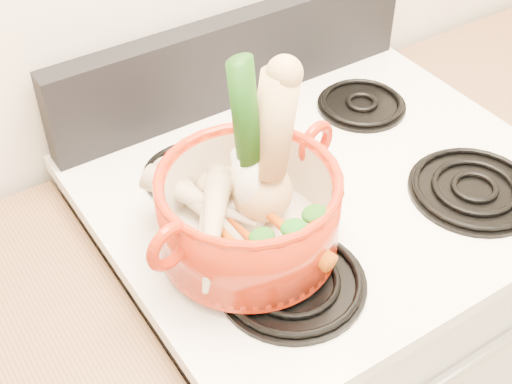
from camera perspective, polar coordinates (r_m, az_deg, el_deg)
stove_body at (r=1.61m, az=4.56°, el=-12.40°), size 0.76×0.65×0.92m
cooktop at (r=1.25m, az=5.71°, el=0.39°), size 0.78×0.67×0.03m
control_backsplash at (r=1.39m, az=-1.64°, el=10.55°), size 0.76×0.05×0.18m
oven_handle at (r=1.22m, az=15.25°, el=-14.12°), size 0.60×0.02×0.02m
burner_front_left at (r=1.06m, az=2.88°, el=-7.15°), size 0.22×0.22×0.02m
burner_front_right at (r=1.26m, az=17.08°, el=0.28°), size 0.22×0.22×0.02m
burner_back_left at (r=1.25m, az=-5.10°, el=1.62°), size 0.17×0.17×0.02m
burner_back_right at (r=1.42m, az=8.45°, el=7.02°), size 0.17×0.17×0.02m
dutch_oven at (r=1.05m, az=-0.59°, el=-1.70°), size 0.33×0.33×0.13m
pot_handle_left at (r=0.95m, az=-6.96°, el=-4.35°), size 0.08×0.04×0.08m
pot_handle_right at (r=1.11m, az=4.80°, el=3.98°), size 0.08×0.04×0.08m
squash at (r=1.03m, az=0.58°, el=3.26°), size 0.17×0.14×0.26m
leek at (r=1.00m, az=-0.61°, el=3.64°), size 0.07×0.09×0.29m
ginger at (r=1.13m, az=-2.93°, el=0.73°), size 0.09×0.07×0.04m
parsnip_0 at (r=1.08m, az=-3.99°, el=-1.37°), size 0.08×0.24×0.06m
parsnip_1 at (r=1.06m, az=-3.93°, el=-2.19°), size 0.16×0.17×0.06m
parsnip_2 at (r=1.08m, az=-4.51°, el=-0.48°), size 0.14×0.19×0.06m
parsnip_3 at (r=1.02m, az=-3.55°, el=-3.17°), size 0.15×0.19×0.06m
carrot_0 at (r=1.04m, az=0.38°, el=-4.60°), size 0.05×0.15×0.04m
carrot_1 at (r=1.03m, az=-1.50°, el=-4.79°), size 0.03×0.13×0.04m
carrot_2 at (r=1.04m, az=2.76°, el=-3.34°), size 0.06×0.17×0.04m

